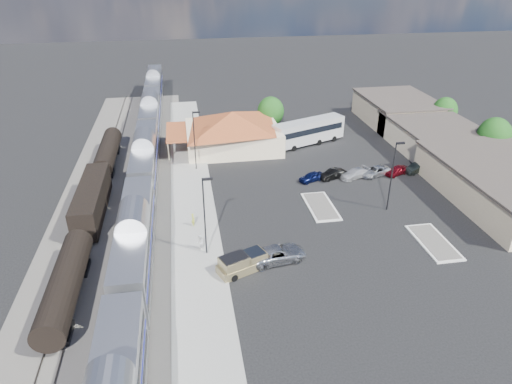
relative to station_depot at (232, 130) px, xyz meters
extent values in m
plane|color=black|center=(4.56, -24.00, -3.13)|extent=(280.00, 280.00, 0.00)
cube|color=#4C4944|center=(-16.44, -16.00, -3.07)|extent=(16.00, 100.00, 0.12)
cube|color=gray|center=(-7.44, -18.00, -3.04)|extent=(5.50, 92.00, 0.18)
cube|color=silver|center=(-13.44, -30.98, -0.08)|extent=(3.00, 20.00, 5.00)
cube|color=black|center=(-13.44, -30.98, -2.83)|extent=(2.20, 16.00, 0.60)
cube|color=silver|center=(-13.44, -9.98, -0.08)|extent=(3.00, 20.00, 5.00)
cube|color=black|center=(-13.44, -9.98, -2.83)|extent=(2.20, 16.00, 0.60)
cube|color=silver|center=(-13.44, 11.02, -0.08)|extent=(3.00, 20.00, 5.00)
cube|color=black|center=(-13.44, 11.02, -2.83)|extent=(2.20, 16.00, 0.60)
cube|color=silver|center=(-13.44, 32.02, -0.08)|extent=(3.00, 20.00, 5.00)
cube|color=black|center=(-13.44, 32.02, -2.83)|extent=(2.20, 16.00, 0.60)
cylinder|color=black|center=(-19.44, -35.43, -1.03)|extent=(2.80, 14.00, 2.80)
cube|color=black|center=(-19.44, -35.43, -2.83)|extent=(2.20, 12.00, 0.60)
cube|color=black|center=(-19.44, -19.43, -0.93)|extent=(2.80, 14.00, 3.60)
cube|color=black|center=(-19.44, -19.43, -2.83)|extent=(2.20, 12.00, 0.60)
cylinder|color=black|center=(-19.44, -3.43, -1.03)|extent=(2.80, 14.00, 2.80)
cube|color=black|center=(-19.44, -3.43, -2.83)|extent=(2.20, 12.00, 0.60)
cube|color=beige|center=(0.06, 0.00, -1.33)|extent=(15.00, 12.00, 3.60)
pyramid|color=brown|center=(0.06, 0.00, 1.77)|extent=(15.30, 12.24, 2.60)
cube|color=brown|center=(-9.04, 0.00, 0.17)|extent=(3.20, 9.60, 0.25)
cube|color=#C6B28C|center=(32.56, -24.00, -1.03)|extent=(14.00, 22.00, 4.20)
cube|color=#3F3833|center=(32.56, -24.00, 1.22)|extent=(14.40, 22.40, 0.30)
cube|color=#C6B28C|center=(32.56, -6.00, -1.13)|extent=(12.00, 18.00, 4.00)
cube|color=#3F3833|center=(32.56, -6.00, 1.02)|extent=(12.40, 18.40, 0.30)
cube|color=#C6B28C|center=(32.56, 8.00, -0.88)|extent=(12.00, 16.00, 4.50)
cube|color=#3F3833|center=(32.56, 8.00, 1.52)|extent=(12.40, 16.40, 0.30)
cube|color=silver|center=(8.56, -22.00, -3.06)|extent=(3.30, 7.50, 0.15)
cube|color=#4C4944|center=(8.56, -22.00, -2.97)|extent=(2.70, 6.90, 0.10)
cube|color=silver|center=(18.56, -32.00, -3.06)|extent=(3.30, 7.50, 0.15)
cube|color=#4C4944|center=(18.56, -32.00, -2.97)|extent=(2.70, 6.90, 0.10)
cylinder|color=black|center=(-6.44, -30.00, 1.37)|extent=(0.16, 0.16, 9.00)
cube|color=black|center=(-5.94, -30.00, 5.72)|extent=(1.00, 0.25, 0.22)
cylinder|color=black|center=(-6.44, -8.00, 1.37)|extent=(0.16, 0.16, 9.00)
cube|color=black|center=(-5.94, -8.00, 5.72)|extent=(1.00, 0.25, 0.22)
cylinder|color=black|center=(16.56, -24.00, 1.37)|extent=(0.16, 0.16, 9.00)
cube|color=black|center=(17.06, -24.00, 5.72)|extent=(1.00, 0.25, 0.22)
cylinder|color=#382314|center=(38.56, -12.00, -1.70)|extent=(0.30, 0.30, 2.86)
ellipsoid|color=#174714|center=(38.56, -12.00, 1.09)|extent=(4.94, 4.94, 5.46)
cylinder|color=#382314|center=(38.56, 2.00, -1.86)|extent=(0.30, 0.30, 2.55)
ellipsoid|color=#174714|center=(38.56, 2.00, 0.64)|extent=(4.41, 4.41, 4.87)
cylinder|color=#382314|center=(7.56, 6.00, -1.77)|extent=(0.30, 0.30, 2.73)
ellipsoid|color=#174714|center=(7.56, 6.00, 0.90)|extent=(4.71, 4.71, 5.21)
cube|color=tan|center=(-2.78, -33.40, -2.56)|extent=(6.07, 4.11, 0.93)
cube|color=tan|center=(-2.78, -33.40, -1.83)|extent=(2.76, 2.66, 0.99)
cube|color=tan|center=(-2.78, -33.40, -1.73)|extent=(3.29, 2.87, 1.14)
cylinder|color=black|center=(-0.73, -33.56, -2.76)|extent=(0.80, 0.56, 0.75)
cylinder|color=black|center=(-1.45, -31.83, -2.76)|extent=(0.80, 0.56, 0.75)
cylinder|color=black|center=(-4.11, -34.96, -2.76)|extent=(0.80, 0.56, 0.75)
cylinder|color=black|center=(-4.82, -33.24, -2.76)|extent=(0.80, 0.56, 0.75)
imported|color=#96989D|center=(0.76, -32.36, -2.29)|extent=(6.45, 3.72, 1.69)
cube|color=silver|center=(12.80, -0.47, -0.80)|extent=(13.15, 7.49, 3.69)
cube|color=black|center=(12.80, -0.47, -0.35)|extent=(12.19, 7.14, 0.98)
cylinder|color=black|center=(17.51, 0.06, -2.64)|extent=(1.03, 0.67, 0.98)
cylinder|color=black|center=(16.56, 2.41, -2.64)|extent=(1.03, 0.67, 0.98)
cylinder|color=black|center=(9.65, -3.11, -2.64)|extent=(1.03, 0.67, 0.98)
cylinder|color=black|center=(8.70, -0.75, -2.64)|extent=(1.03, 0.67, 0.98)
imported|color=#B2BD3B|center=(-7.58, -24.16, -2.14)|extent=(0.60, 0.70, 1.61)
imported|color=white|center=(-7.06, -29.22, -2.09)|extent=(0.76, 0.92, 1.73)
imported|color=#0E1646|center=(9.43, -14.48, -2.49)|extent=(4.05, 2.81, 1.28)
imported|color=black|center=(12.63, -14.18, -2.45)|extent=(4.37, 2.84, 1.36)
imported|color=silver|center=(15.83, -14.48, -2.46)|extent=(4.96, 3.46, 1.33)
imported|color=#989BA0|center=(19.03, -14.18, -2.45)|extent=(5.39, 3.83, 1.37)
imported|color=maroon|center=(22.23, -14.48, -2.47)|extent=(4.19, 3.02, 1.33)
imported|color=black|center=(25.43, -14.18, -2.46)|extent=(4.33, 2.95, 1.35)
camera|label=1|loc=(-7.91, -70.49, 25.04)|focal=32.00mm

